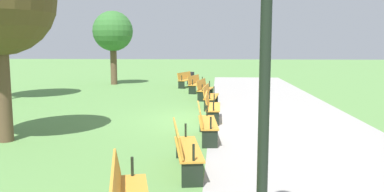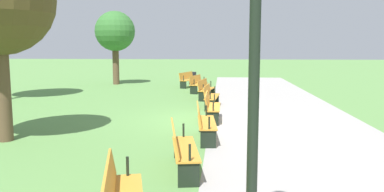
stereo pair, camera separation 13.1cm
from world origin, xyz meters
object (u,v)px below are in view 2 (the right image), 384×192
object	(u,v)px
tree_1	(1,2)
trash_bin	(193,78)
bench_2	(205,89)
bench_5	(204,121)
bench_6	(182,147)
tree_2	(115,32)
bench_3	(210,96)
bench_0	(188,79)
bench_1	(198,83)
bench_4	(211,106)

from	to	relation	value
tree_1	trash_bin	distance (m)	11.71
bench_2	tree_1	xyz separation A→B (m)	(0.85, -9.08, 3.89)
bench_5	bench_6	xyz separation A→B (m)	(2.57, -0.31, 0.00)
tree_2	tree_1	bearing A→B (deg)	-23.00
bench_6	tree_2	size ratio (longest dim) A/B	0.42
trash_bin	tree_2	bearing A→B (deg)	-85.68
bench_2	bench_6	size ratio (longest dim) A/B	1.00
bench_3	bench_6	xyz separation A→B (m)	(7.75, -0.31, 0.00)
bench_6	tree_2	distance (m)	17.99
bench_2	bench_3	distance (m)	2.59
bench_0	bench_2	distance (m)	5.18
bench_3	bench_5	distance (m)	5.18
bench_1	bench_2	distance (m)	2.59
bench_5	tree_2	world-z (taller)	tree_2
bench_3	tree_2	xyz separation A→B (m)	(-8.97, -6.31, 2.84)
bench_4	bench_6	distance (m)	5.18
bench_6	trash_bin	xyz separation A→B (m)	(-17.09, -1.11, -0.08)
bench_0	bench_4	distance (m)	10.33
bench_4	trash_bin	world-z (taller)	bench_4
bench_3	tree_1	xyz separation A→B (m)	(-1.72, -9.39, 3.89)
bench_3	tree_2	distance (m)	11.33
bench_2	bench_5	xyz separation A→B (m)	(7.75, 0.31, 0.00)
bench_4	bench_2	bearing A→B (deg)	-175.37
bench_0	trash_bin	distance (m)	1.75
bench_3	trash_bin	size ratio (longest dim) A/B	2.40
bench_4	bench_6	xyz separation A→B (m)	(5.16, -0.42, 0.00)
bench_2	bench_0	bearing A→B (deg)	-156.78
bench_2	tree_1	bearing A→B (deg)	-75.33
bench_1	bench_6	size ratio (longest dim) A/B	1.00
bench_1	bench_3	distance (m)	5.18
bench_6	trash_bin	size ratio (longest dim) A/B	2.43
tree_2	bench_5	bearing A→B (deg)	24.04
bench_2	trash_bin	bearing A→B (deg)	-161.35
bench_0	tree_1	xyz separation A→B (m)	(5.88, -7.83, 3.89)
bench_1	tree_1	world-z (taller)	tree_1
bench_3	bench_1	bearing A→B (deg)	-166.07
bench_0	bench_2	size ratio (longest dim) A/B	1.00
bench_1	bench_4	world-z (taller)	same
bench_0	bench_3	distance (m)	7.76
bench_0	bench_6	world-z (taller)	same
bench_2	tree_2	world-z (taller)	tree_2
tree_2	trash_bin	xyz separation A→B (m)	(-0.37, 4.89, -2.92)
bench_6	trash_bin	bearing A→B (deg)	174.41
tree_1	bench_6	bearing A→B (deg)	43.76
bench_2	bench_6	world-z (taller)	same
bench_1	bench_2	bearing A→B (deg)	25.55
bench_2	bench_5	world-z (taller)	same
bench_2	bench_3	xyz separation A→B (m)	(2.57, 0.31, 0.00)
bench_6	tree_2	bearing A→B (deg)	-169.58
bench_3	bench_4	distance (m)	2.59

